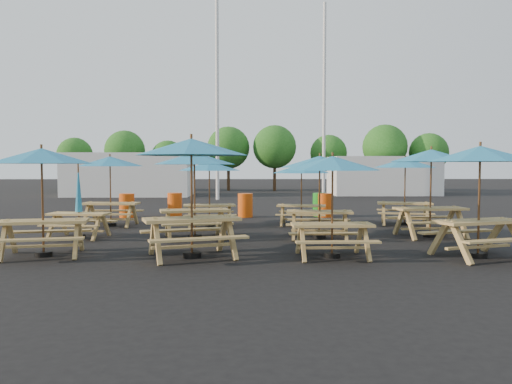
{
  "coord_description": "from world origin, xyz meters",
  "views": [
    {
      "loc": [
        -0.31,
        -15.01,
        1.97
      ],
      "look_at": [
        0.0,
        1.5,
        1.1
      ],
      "focal_mm": 35.0,
      "sensor_mm": 36.0,
      "label": 1
    }
  ],
  "objects_px": {
    "picnic_unit_10": "(431,160)",
    "waste_bin_3": "(325,205)",
    "picnic_unit_0": "(42,162)",
    "waste_bin_1": "(175,205)",
    "picnic_unit_3": "(191,153)",
    "picnic_unit_2": "(110,165)",
    "picnic_unit_1": "(79,207)",
    "picnic_unit_5": "(209,169)",
    "picnic_unit_4": "(194,163)",
    "waste_bin_0": "(127,206)",
    "waste_bin_2": "(245,205)",
    "picnic_unit_8": "(301,172)",
    "picnic_unit_9": "(480,160)",
    "picnic_unit_7": "(320,166)",
    "picnic_unit_6": "(333,169)",
    "picnic_unit_11": "(405,166)",
    "waste_bin_4": "(320,205)"
  },
  "relations": [
    {
      "from": "picnic_unit_0",
      "to": "picnic_unit_4",
      "type": "xyz_separation_m",
      "value": [
        3.01,
        2.66,
        -0.01
      ]
    },
    {
      "from": "waste_bin_0",
      "to": "waste_bin_4",
      "type": "height_order",
      "value": "same"
    },
    {
      "from": "picnic_unit_3",
      "to": "picnic_unit_0",
      "type": "bearing_deg",
      "value": 158.25
    },
    {
      "from": "picnic_unit_1",
      "to": "picnic_unit_5",
      "type": "relative_size",
      "value": 0.94
    },
    {
      "from": "picnic_unit_11",
      "to": "picnic_unit_8",
      "type": "bearing_deg",
      "value": -165.64
    },
    {
      "from": "picnic_unit_10",
      "to": "picnic_unit_2",
      "type": "bearing_deg",
      "value": 157.37
    },
    {
      "from": "picnic_unit_1",
      "to": "waste_bin_3",
      "type": "relative_size",
      "value": 2.26
    },
    {
      "from": "picnic_unit_7",
      "to": "picnic_unit_8",
      "type": "relative_size",
      "value": 1.07
    },
    {
      "from": "waste_bin_3",
      "to": "waste_bin_1",
      "type": "bearing_deg",
      "value": 175.74
    },
    {
      "from": "waste_bin_0",
      "to": "waste_bin_2",
      "type": "height_order",
      "value": "same"
    },
    {
      "from": "picnic_unit_0",
      "to": "waste_bin_1",
      "type": "height_order",
      "value": "picnic_unit_0"
    },
    {
      "from": "picnic_unit_4",
      "to": "picnic_unit_9",
      "type": "height_order",
      "value": "picnic_unit_9"
    },
    {
      "from": "picnic_unit_9",
      "to": "picnic_unit_6",
      "type": "bearing_deg",
      "value": 161.78
    },
    {
      "from": "picnic_unit_2",
      "to": "picnic_unit_8",
      "type": "xyz_separation_m",
      "value": [
        6.26,
        0.06,
        -0.23
      ]
    },
    {
      "from": "picnic_unit_2",
      "to": "picnic_unit_3",
      "type": "relative_size",
      "value": 0.75
    },
    {
      "from": "picnic_unit_0",
      "to": "picnic_unit_5",
      "type": "xyz_separation_m",
      "value": [
        3.21,
        5.33,
        -0.21
      ]
    },
    {
      "from": "picnic_unit_9",
      "to": "waste_bin_0",
      "type": "height_order",
      "value": "picnic_unit_9"
    },
    {
      "from": "picnic_unit_6",
      "to": "picnic_unit_0",
      "type": "bearing_deg",
      "value": 176.34
    },
    {
      "from": "picnic_unit_0",
      "to": "picnic_unit_3",
      "type": "relative_size",
      "value": 0.86
    },
    {
      "from": "picnic_unit_2",
      "to": "picnic_unit_3",
      "type": "distance_m",
      "value": 6.56
    },
    {
      "from": "picnic_unit_2",
      "to": "picnic_unit_4",
      "type": "bearing_deg",
      "value": -39.34
    },
    {
      "from": "picnic_unit_6",
      "to": "waste_bin_0",
      "type": "height_order",
      "value": "picnic_unit_6"
    },
    {
      "from": "picnic_unit_5",
      "to": "picnic_unit_6",
      "type": "distance_m",
      "value": 6.36
    },
    {
      "from": "picnic_unit_10",
      "to": "waste_bin_3",
      "type": "xyz_separation_m",
      "value": [
        -2.06,
        5.42,
        -1.67
      ]
    },
    {
      "from": "picnic_unit_0",
      "to": "waste_bin_1",
      "type": "xyz_separation_m",
      "value": [
        1.61,
        8.65,
        -1.6
      ]
    },
    {
      "from": "picnic_unit_6",
      "to": "picnic_unit_10",
      "type": "distance_m",
      "value": 4.46
    },
    {
      "from": "picnic_unit_11",
      "to": "picnic_unit_2",
      "type": "bearing_deg",
      "value": -165.94
    },
    {
      "from": "picnic_unit_8",
      "to": "picnic_unit_9",
      "type": "distance_m",
      "value": 6.67
    },
    {
      "from": "picnic_unit_7",
      "to": "waste_bin_3",
      "type": "height_order",
      "value": "picnic_unit_7"
    },
    {
      "from": "picnic_unit_0",
      "to": "picnic_unit_6",
      "type": "distance_m",
      "value": 6.26
    },
    {
      "from": "picnic_unit_5",
      "to": "waste_bin_2",
      "type": "height_order",
      "value": "picnic_unit_5"
    },
    {
      "from": "picnic_unit_9",
      "to": "picnic_unit_11",
      "type": "height_order",
      "value": "picnic_unit_9"
    },
    {
      "from": "picnic_unit_8",
      "to": "picnic_unit_5",
      "type": "bearing_deg",
      "value": -166.62
    },
    {
      "from": "picnic_unit_9",
      "to": "picnic_unit_0",
      "type": "bearing_deg",
      "value": 161.05
    },
    {
      "from": "picnic_unit_6",
      "to": "picnic_unit_8",
      "type": "bearing_deg",
      "value": 88.9
    },
    {
      "from": "picnic_unit_7",
      "to": "waste_bin_0",
      "type": "bearing_deg",
      "value": 145.88
    },
    {
      "from": "picnic_unit_1",
      "to": "picnic_unit_4",
      "type": "height_order",
      "value": "picnic_unit_4"
    },
    {
      "from": "picnic_unit_6",
      "to": "waste_bin_3",
      "type": "xyz_separation_m",
      "value": [
        1.19,
        8.47,
        -1.45
      ]
    },
    {
      "from": "picnic_unit_5",
      "to": "picnic_unit_7",
      "type": "bearing_deg",
      "value": -47.22
    },
    {
      "from": "picnic_unit_7",
      "to": "picnic_unit_11",
      "type": "bearing_deg",
      "value": 49.54
    },
    {
      "from": "picnic_unit_0",
      "to": "picnic_unit_4",
      "type": "distance_m",
      "value": 4.02
    },
    {
      "from": "waste_bin_2",
      "to": "picnic_unit_5",
      "type": "bearing_deg",
      "value": -111.96
    },
    {
      "from": "picnic_unit_0",
      "to": "picnic_unit_9",
      "type": "distance_m",
      "value": 9.39
    },
    {
      "from": "waste_bin_3",
      "to": "picnic_unit_7",
      "type": "bearing_deg",
      "value": -100.51
    },
    {
      "from": "picnic_unit_4",
      "to": "waste_bin_0",
      "type": "bearing_deg",
      "value": 106.95
    },
    {
      "from": "waste_bin_4",
      "to": "picnic_unit_5",
      "type": "bearing_deg",
      "value": -142.65
    },
    {
      "from": "picnic_unit_11",
      "to": "waste_bin_4",
      "type": "relative_size",
      "value": 2.78
    },
    {
      "from": "picnic_unit_1",
      "to": "waste_bin_1",
      "type": "relative_size",
      "value": 2.26
    },
    {
      "from": "picnic_unit_2",
      "to": "picnic_unit_3",
      "type": "height_order",
      "value": "picnic_unit_3"
    },
    {
      "from": "picnic_unit_5",
      "to": "waste_bin_0",
      "type": "height_order",
      "value": "picnic_unit_5"
    }
  ]
}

